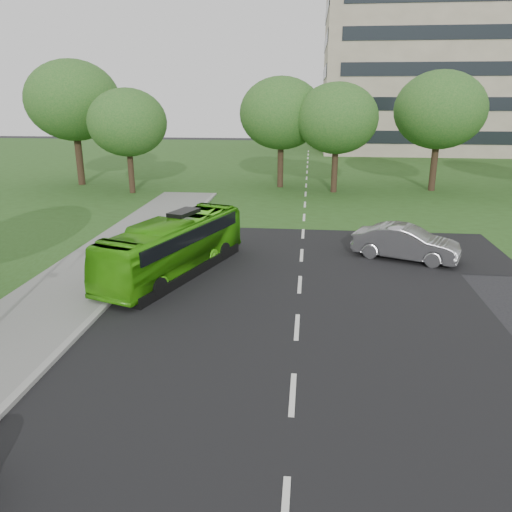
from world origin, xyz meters
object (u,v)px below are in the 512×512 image
Objects in this scene: tree_park_b at (281,113)px; bus at (174,246)px; tree_park_f at (73,101)px; tree_park_c at (337,118)px; office_building at (474,57)px; tree_park_d at (440,110)px; sedan at (406,243)px; tree_park_a at (127,123)px.

tree_park_b is 1.02× the size of bus.
tree_park_f is 1.18× the size of bus.
tree_park_f reaches higher than tree_park_c.
office_building is 62.57m from bus.
tree_park_c is 0.96× the size of bus.
tree_park_d reaches higher than tree_park_c.
tree_park_c reaches higher than sedan.
tree_park_f is 31.31m from sedan.
bus is 10.88m from sedan.
office_building is 4.71× the size of tree_park_c.
tree_park_a is at bearing 72.81° from sedan.
tree_park_a is 0.78× the size of tree_park_f.
office_building is at bearing 82.31° from bus.
bus reaches higher than sedan.
office_building reaches higher than tree_park_a.
office_building is at bearing 70.64° from tree_park_d.
office_building is at bearing 53.69° from tree_park_b.
office_building reaches higher than sedan.
bus is at bearing 128.37° from sedan.
office_building reaches higher than tree_park_c.
tree_park_a is 12.32m from tree_park_b.
tree_park_b is at bearing 156.79° from tree_park_c.
office_building is 51.85m from tree_park_a.
tree_park_c is 22.18m from bus.
tree_park_d is at bearing -109.36° from office_building.
tree_park_c is at bearing -169.01° from tree_park_d.
bus is 1.80× the size of sedan.
tree_park_d is (12.49, -0.35, 0.30)m from tree_park_b.
sedan is (-17.04, -51.96, -11.69)m from office_building.
tree_park_f is 2.12× the size of sedan.
bus is (-7.74, -20.28, -4.54)m from tree_park_c.
tree_park_c is at bearing -3.32° from tree_park_f.
tree_park_f is (-21.86, 1.27, 1.29)m from tree_park_c.
office_building is at bearing 38.88° from tree_park_f.
tree_park_b is (-24.17, -32.89, -6.43)m from office_building.
tree_park_a is at bearing -171.56° from tree_park_d.
tree_park_b is 4.85m from tree_park_c.
tree_park_b reaches higher than sedan.
tree_park_a is 0.90× the size of tree_park_b.
tree_park_d is at bearing 8.44° from tree_park_a.
office_building is 53.69m from tree_park_f.
tree_park_c is 0.82× the size of tree_park_f.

